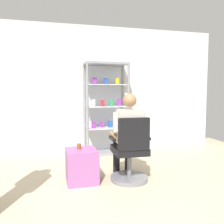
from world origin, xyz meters
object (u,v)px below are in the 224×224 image
office_chair (130,155)px  storage_crate (82,166)px  tea_glass (79,146)px  display_cabinet_main (105,108)px  seated_shopkeeper (127,132)px

office_chair → storage_crate: 0.73m
storage_crate → tea_glass: bearing=129.7°
display_cabinet_main → tea_glass: bearing=-116.8°
storage_crate → tea_glass: 0.29m
office_chair → seated_shopkeeper: (0.01, 0.16, 0.32)m
office_chair → storage_crate: office_chair is taller
seated_shopkeeper → storage_crate: seated_shopkeeper is taller
display_cabinet_main → storage_crate: 1.83m
tea_glass → office_chair: bearing=-16.9°
seated_shopkeeper → storage_crate: 0.84m
display_cabinet_main → seated_shopkeeper: size_ratio=1.47×
seated_shopkeeper → tea_glass: size_ratio=15.14×
display_cabinet_main → seated_shopkeeper: display_cabinet_main is taller
office_chair → display_cabinet_main: bearing=89.0°
seated_shopkeeper → office_chair: bearing=-92.3°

